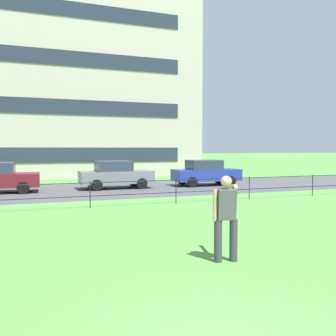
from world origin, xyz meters
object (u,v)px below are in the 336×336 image
(car_grey_far_right, at_px, (116,175))
(car_blue_right, at_px, (206,173))
(apartment_building_background, at_px, (25,70))
(person_thrower, at_px, (226,215))

(car_grey_far_right, distance_m, car_blue_right, 5.49)
(car_grey_far_right, bearing_deg, car_blue_right, -1.73)
(car_blue_right, height_order, apartment_building_background, apartment_building_background)
(car_grey_far_right, height_order, apartment_building_background, apartment_building_background)
(car_blue_right, bearing_deg, apartment_building_background, 126.51)
(car_blue_right, relative_size, apartment_building_background, 0.15)
(person_thrower, distance_m, car_blue_right, 15.01)
(person_thrower, distance_m, apartment_building_background, 29.16)
(car_blue_right, bearing_deg, person_thrower, -114.37)
(car_grey_far_right, bearing_deg, apartment_building_background, 109.49)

